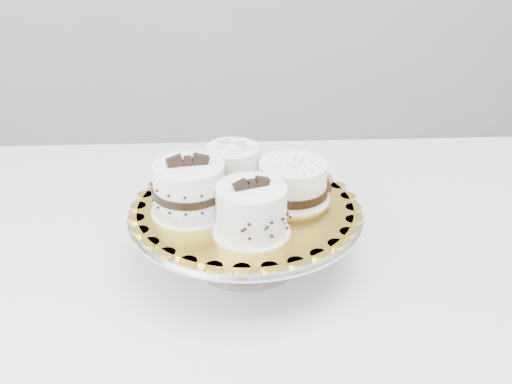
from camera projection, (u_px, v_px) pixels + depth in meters
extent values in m
cube|color=silver|center=(249.00, 256.00, 1.10)|extent=(1.44, 1.08, 0.04)
cube|color=silver|center=(481.00, 288.00, 1.64)|extent=(0.06, 0.06, 0.71)
cylinder|color=gray|center=(246.00, 258.00, 1.04)|extent=(0.17, 0.17, 0.01)
cylinder|color=gray|center=(246.00, 238.00, 1.02)|extent=(0.11, 0.11, 0.09)
cylinder|color=silver|center=(246.00, 211.00, 1.00)|extent=(0.36, 0.36, 0.01)
cylinder|color=silver|center=(246.00, 213.00, 1.00)|extent=(0.37, 0.37, 0.00)
cylinder|color=gold|center=(245.00, 207.00, 1.00)|extent=(0.40, 0.40, 0.00)
cylinder|color=white|center=(251.00, 231.00, 0.93)|extent=(0.11, 0.11, 0.00)
cylinder|color=white|center=(251.00, 209.00, 0.91)|extent=(0.12, 0.12, 0.07)
cylinder|color=white|center=(190.00, 210.00, 0.98)|extent=(0.12, 0.12, 0.00)
cylinder|color=white|center=(189.00, 188.00, 0.96)|extent=(0.11, 0.11, 0.08)
cylinder|color=silver|center=(190.00, 204.00, 0.98)|extent=(0.11, 0.11, 0.02)
cylinder|color=black|center=(189.00, 189.00, 0.96)|extent=(0.11, 0.11, 0.01)
cylinder|color=white|center=(233.00, 182.00, 1.06)|extent=(0.10, 0.10, 0.00)
cylinder|color=white|center=(233.00, 165.00, 1.05)|extent=(0.11, 0.11, 0.06)
cylinder|color=white|center=(292.00, 197.00, 1.02)|extent=(0.12, 0.12, 0.00)
cylinder|color=white|center=(293.00, 180.00, 1.00)|extent=(0.11, 0.11, 0.06)
cylinder|color=black|center=(293.00, 189.00, 1.01)|extent=(0.11, 0.11, 0.01)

